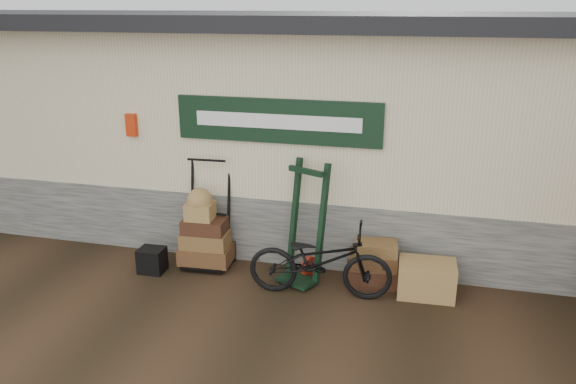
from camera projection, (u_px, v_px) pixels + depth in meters
The scene contains 8 objects.
ground at pixel (282, 302), 6.57m from camera, with size 80.00×80.00×0.00m, color black.
station_building at pixel (327, 121), 8.57m from camera, with size 14.40×4.10×3.20m.
porter_trolley at pixel (208, 205), 7.38m from camera, with size 0.81×0.61×1.62m, color black, non-canonical shape.
green_barrow at pixel (305, 223), 6.89m from camera, with size 0.55×0.47×1.52m, color black, non-canonical shape.
suitcase_stack at pixel (373, 262), 6.94m from camera, with size 0.64×0.40×0.57m, color #322010, non-canonical shape.
wicker_hamper at pixel (426, 279), 6.68m from camera, with size 0.66×0.43×0.43m, color olive.
black_trunk at pixel (152, 260), 7.28m from camera, with size 0.32×0.28×0.32m, color black.
bicycle at pixel (320, 257), 6.60m from camera, with size 1.70×0.59×0.99m, color black.
Camera 1 is at (1.50, -5.62, 3.33)m, focal length 35.00 mm.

